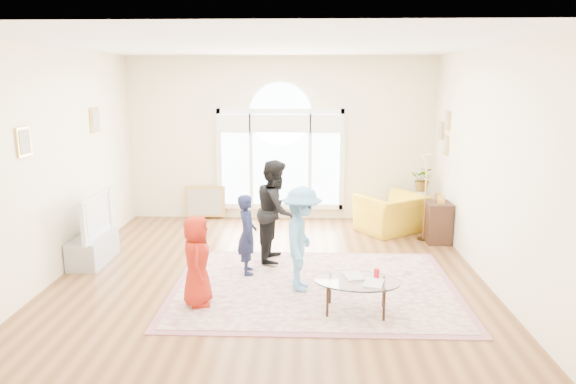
{
  "coord_description": "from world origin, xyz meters",
  "views": [
    {
      "loc": [
        0.49,
        -7.08,
        2.75
      ],
      "look_at": [
        0.24,
        0.3,
        1.13
      ],
      "focal_mm": 32.0,
      "sensor_mm": 36.0,
      "label": 1
    }
  ],
  "objects_px": {
    "area_rug": "(314,287)",
    "armchair": "(391,213)",
    "coffee_table": "(357,282)",
    "television": "(91,215)",
    "tv_console": "(93,249)"
  },
  "relations": [
    {
      "from": "area_rug",
      "to": "armchair",
      "type": "height_order",
      "value": "armchair"
    },
    {
      "from": "area_rug",
      "to": "coffee_table",
      "type": "distance_m",
      "value": 0.98
    },
    {
      "from": "coffee_table",
      "to": "armchair",
      "type": "xyz_separation_m",
      "value": [
        0.96,
        3.41,
        -0.05
      ]
    },
    {
      "from": "television",
      "to": "armchair",
      "type": "bearing_deg",
      "value": 20.27
    },
    {
      "from": "tv_console",
      "to": "coffee_table",
      "type": "height_order",
      "value": "coffee_table"
    },
    {
      "from": "coffee_table",
      "to": "area_rug",
      "type": "bearing_deg",
      "value": 129.85
    },
    {
      "from": "television",
      "to": "coffee_table",
      "type": "relative_size",
      "value": 1.02
    },
    {
      "from": "area_rug",
      "to": "television",
      "type": "distance_m",
      "value": 3.56
    },
    {
      "from": "television",
      "to": "area_rug",
      "type": "bearing_deg",
      "value": -14.51
    },
    {
      "from": "television",
      "to": "coffee_table",
      "type": "xyz_separation_m",
      "value": [
        3.85,
        -1.63,
        -0.35
      ]
    },
    {
      "from": "area_rug",
      "to": "television",
      "type": "xyz_separation_m",
      "value": [
        -3.37,
        0.87,
        0.73
      ]
    },
    {
      "from": "area_rug",
      "to": "coffee_table",
      "type": "xyz_separation_m",
      "value": [
        0.48,
        -0.76,
        0.39
      ]
    },
    {
      "from": "tv_console",
      "to": "armchair",
      "type": "height_order",
      "value": "armchair"
    },
    {
      "from": "coffee_table",
      "to": "television",
      "type": "bearing_deg",
      "value": 164.44
    },
    {
      "from": "coffee_table",
      "to": "armchair",
      "type": "relative_size",
      "value": 1.02
    }
  ]
}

